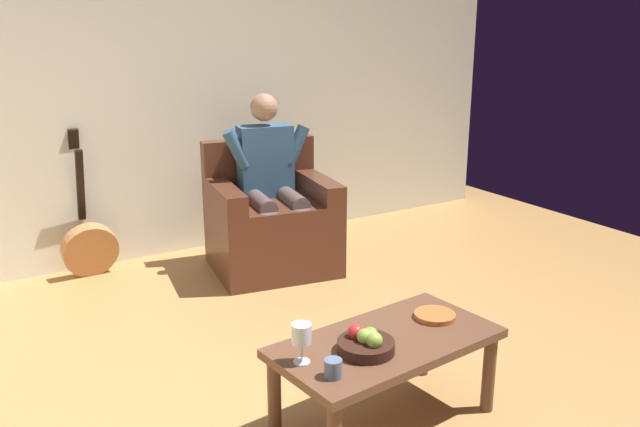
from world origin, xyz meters
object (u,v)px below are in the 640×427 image
(armchair, at_px, (271,224))
(fruit_bowl, at_px, (366,343))
(guitar, at_px, (89,245))
(coffee_table, at_px, (386,352))
(candle_jar, at_px, (333,368))
(decorative_dish, at_px, (435,316))
(wine_glass_near, at_px, (301,336))
(person_seated, at_px, (271,178))

(armchair, height_order, fruit_bowl, armchair)
(guitar, bearing_deg, coffee_table, 105.30)
(guitar, relative_size, candle_jar, 13.79)
(coffee_table, xyz_separation_m, fruit_bowl, (0.15, 0.05, 0.10))
(candle_jar, bearing_deg, coffee_table, -157.97)
(fruit_bowl, bearing_deg, coffee_table, -161.54)
(coffee_table, bearing_deg, decorative_dish, -170.56)
(armchair, xyz_separation_m, candle_jar, (0.84, 2.16, 0.12))
(coffee_table, distance_m, fruit_bowl, 0.18)
(wine_glass_near, bearing_deg, coffee_table, 178.39)
(wine_glass_near, height_order, fruit_bowl, wine_glass_near)
(wine_glass_near, relative_size, decorative_dish, 0.88)
(wine_glass_near, height_order, decorative_dish, wine_glass_near)
(person_seated, xyz_separation_m, wine_glass_near, (0.89, 1.98, -0.14))
(fruit_bowl, bearing_deg, wine_glass_near, -12.35)
(decorative_dish, xyz_separation_m, candle_jar, (0.69, 0.20, 0.03))
(guitar, bearing_deg, wine_glass_near, 96.19)
(coffee_table, bearing_deg, guitar, -74.70)
(person_seated, xyz_separation_m, guitar, (1.16, -0.56, -0.45))
(person_seated, xyz_separation_m, candle_jar, (0.84, 2.14, -0.22))
(coffee_table, distance_m, guitar, 2.64)
(armchair, height_order, person_seated, person_seated)
(guitar, height_order, decorative_dish, guitar)
(coffee_table, distance_m, wine_glass_near, 0.46)
(person_seated, distance_m, guitar, 1.36)
(armchair, distance_m, wine_glass_near, 2.20)
(fruit_bowl, relative_size, decorative_dish, 1.26)
(wine_glass_near, distance_m, candle_jar, 0.19)
(armchair, relative_size, wine_glass_near, 5.51)
(guitar, distance_m, wine_glass_near, 2.57)
(fruit_bowl, bearing_deg, decorative_dish, -167.65)
(coffee_table, relative_size, candle_jar, 14.07)
(armchair, xyz_separation_m, coffee_table, (0.47, 2.01, 0.02))
(person_seated, distance_m, candle_jar, 2.31)
(armchair, xyz_separation_m, decorative_dish, (0.15, 1.96, 0.10))
(coffee_table, distance_m, decorative_dish, 0.33)
(wine_glass_near, height_order, candle_jar, wine_glass_near)
(coffee_table, height_order, guitar, guitar)
(decorative_dish, bearing_deg, guitar, -67.85)
(candle_jar, bearing_deg, fruit_bowl, -155.78)
(person_seated, height_order, candle_jar, person_seated)
(person_seated, height_order, wine_glass_near, person_seated)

